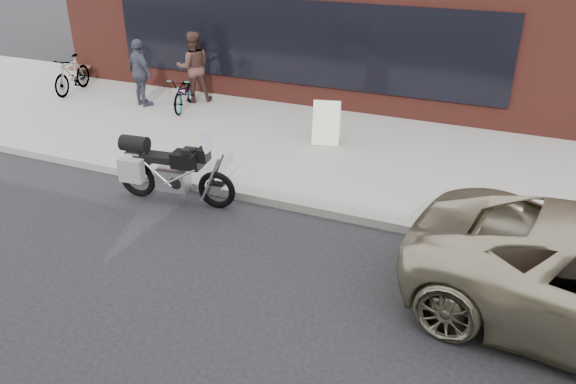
{
  "coord_description": "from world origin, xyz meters",
  "views": [
    {
      "loc": [
        3.18,
        -3.7,
        4.57
      ],
      "look_at": [
        0.29,
        3.09,
        0.85
      ],
      "focal_mm": 35.0,
      "sensor_mm": 36.0,
      "label": 1
    }
  ],
  "objects_px": {
    "cafe_patron_right": "(140,73)",
    "sandwich_sign": "(327,121)",
    "cafe_patron_left": "(193,67)",
    "bicycle_rear": "(72,75)",
    "cafe_table": "(79,68)",
    "motorcycle": "(167,170)",
    "bicycle_front": "(184,93)"
  },
  "relations": [
    {
      "from": "motorcycle",
      "to": "bicycle_rear",
      "type": "relative_size",
      "value": 1.34
    },
    {
      "from": "motorcycle",
      "to": "cafe_patron_right",
      "type": "bearing_deg",
      "value": 124.25
    },
    {
      "from": "bicycle_front",
      "to": "cafe_patron_right",
      "type": "relative_size",
      "value": 0.93
    },
    {
      "from": "cafe_patron_right",
      "to": "sandwich_sign",
      "type": "bearing_deg",
      "value": -162.6
    },
    {
      "from": "bicycle_front",
      "to": "cafe_patron_left",
      "type": "bearing_deg",
      "value": 82.3
    },
    {
      "from": "motorcycle",
      "to": "sandwich_sign",
      "type": "relative_size",
      "value": 2.41
    },
    {
      "from": "motorcycle",
      "to": "bicycle_rear",
      "type": "height_order",
      "value": "motorcycle"
    },
    {
      "from": "cafe_patron_right",
      "to": "bicycle_front",
      "type": "bearing_deg",
      "value": -145.61
    },
    {
      "from": "cafe_table",
      "to": "cafe_patron_left",
      "type": "relative_size",
      "value": 0.37
    },
    {
      "from": "bicycle_front",
      "to": "sandwich_sign",
      "type": "xyz_separation_m",
      "value": [
        3.97,
        -0.74,
        0.05
      ]
    },
    {
      "from": "sandwich_sign",
      "to": "cafe_patron_right",
      "type": "height_order",
      "value": "cafe_patron_right"
    },
    {
      "from": "sandwich_sign",
      "to": "motorcycle",
      "type": "bearing_deg",
      "value": -130.61
    },
    {
      "from": "motorcycle",
      "to": "bicycle_rear",
      "type": "xyz_separation_m",
      "value": [
        -5.78,
        4.12,
        0.04
      ]
    },
    {
      "from": "cafe_table",
      "to": "cafe_patron_left",
      "type": "height_order",
      "value": "cafe_patron_left"
    },
    {
      "from": "cafe_table",
      "to": "cafe_patron_left",
      "type": "xyz_separation_m",
      "value": [
        4.15,
        -0.45,
        0.54
      ]
    },
    {
      "from": "bicycle_rear",
      "to": "cafe_patron_right",
      "type": "bearing_deg",
      "value": -14.66
    },
    {
      "from": "cafe_table",
      "to": "cafe_patron_right",
      "type": "relative_size",
      "value": 0.39
    },
    {
      "from": "motorcycle",
      "to": "cafe_patron_left",
      "type": "relative_size",
      "value": 1.24
    },
    {
      "from": "motorcycle",
      "to": "bicycle_front",
      "type": "relative_size",
      "value": 1.41
    },
    {
      "from": "bicycle_front",
      "to": "cafe_patron_right",
      "type": "xyz_separation_m",
      "value": [
        -1.09,
        -0.21,
        0.42
      ]
    },
    {
      "from": "bicycle_rear",
      "to": "cafe_patron_left",
      "type": "distance_m",
      "value": 3.5
    },
    {
      "from": "motorcycle",
      "to": "sandwich_sign",
      "type": "distance_m",
      "value": 3.77
    },
    {
      "from": "motorcycle",
      "to": "cafe_patron_right",
      "type": "relative_size",
      "value": 1.31
    },
    {
      "from": "cafe_patron_left",
      "to": "motorcycle",
      "type": "bearing_deg",
      "value": 80.31
    },
    {
      "from": "bicycle_rear",
      "to": "sandwich_sign",
      "type": "bearing_deg",
      "value": -15.25
    },
    {
      "from": "cafe_patron_left",
      "to": "cafe_patron_right",
      "type": "height_order",
      "value": "cafe_patron_left"
    },
    {
      "from": "sandwich_sign",
      "to": "bicycle_front",
      "type": "bearing_deg",
      "value": 155.5
    },
    {
      "from": "motorcycle",
      "to": "cafe_table",
      "type": "bearing_deg",
      "value": 134.88
    },
    {
      "from": "bicycle_front",
      "to": "bicycle_rear",
      "type": "bearing_deg",
      "value": 164.04
    },
    {
      "from": "bicycle_rear",
      "to": "sandwich_sign",
      "type": "distance_m",
      "value": 7.52
    },
    {
      "from": "bicycle_rear",
      "to": "cafe_table",
      "type": "height_order",
      "value": "bicycle_rear"
    },
    {
      "from": "sandwich_sign",
      "to": "cafe_patron_left",
      "type": "xyz_separation_m",
      "value": [
        -4.06,
        1.38,
        0.43
      ]
    }
  ]
}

